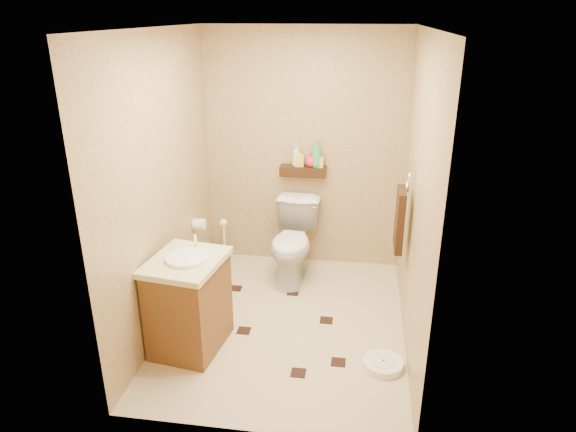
# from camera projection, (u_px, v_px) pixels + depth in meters

# --- Properties ---
(ground) EXTENTS (2.50, 2.50, 0.00)m
(ground) POSITION_uv_depth(u_px,v_px,m) (286.00, 323.00, 4.43)
(ground) COLOR #CAB094
(ground) RESTS_ON ground
(wall_back) EXTENTS (2.00, 0.04, 2.40)m
(wall_back) POSITION_uv_depth(u_px,v_px,m) (304.00, 152.00, 5.14)
(wall_back) COLOR tan
(wall_back) RESTS_ON ground
(wall_front) EXTENTS (2.00, 0.04, 2.40)m
(wall_front) POSITION_uv_depth(u_px,v_px,m) (251.00, 265.00, 2.84)
(wall_front) COLOR tan
(wall_front) RESTS_ON ground
(wall_left) EXTENTS (0.04, 2.50, 2.40)m
(wall_left) POSITION_uv_depth(u_px,v_px,m) (163.00, 186.00, 4.12)
(wall_left) COLOR tan
(wall_left) RESTS_ON ground
(wall_right) EXTENTS (0.04, 2.50, 2.40)m
(wall_right) POSITION_uv_depth(u_px,v_px,m) (417.00, 198.00, 3.85)
(wall_right) COLOR tan
(wall_right) RESTS_ON ground
(ceiling) EXTENTS (2.00, 2.50, 0.02)m
(ceiling) POSITION_uv_depth(u_px,v_px,m) (285.00, 28.00, 3.54)
(ceiling) COLOR silver
(ceiling) RESTS_ON wall_back
(wall_shelf) EXTENTS (0.46, 0.14, 0.10)m
(wall_shelf) POSITION_uv_depth(u_px,v_px,m) (303.00, 171.00, 5.13)
(wall_shelf) COLOR #331E0E
(wall_shelf) RESTS_ON wall_back
(floor_accents) EXTENTS (1.16, 1.27, 0.01)m
(floor_accents) POSITION_uv_depth(u_px,v_px,m) (287.00, 325.00, 4.41)
(floor_accents) COLOR black
(floor_accents) RESTS_ON ground
(toilet) EXTENTS (0.46, 0.78, 0.78)m
(toilet) POSITION_uv_depth(u_px,v_px,m) (293.00, 242.00, 5.06)
(toilet) COLOR white
(toilet) RESTS_ON ground
(vanity) EXTENTS (0.60, 0.70, 0.89)m
(vanity) POSITION_uv_depth(u_px,v_px,m) (189.00, 302.00, 4.00)
(vanity) COLOR brown
(vanity) RESTS_ON ground
(bathroom_scale) EXTENTS (0.32, 0.32, 0.06)m
(bathroom_scale) POSITION_uv_depth(u_px,v_px,m) (383.00, 364.00, 3.87)
(bathroom_scale) COLOR white
(bathroom_scale) RESTS_ON ground
(toilet_brush) EXTENTS (0.11, 0.11, 0.49)m
(toilet_brush) POSITION_uv_depth(u_px,v_px,m) (225.00, 247.00, 5.46)
(toilet_brush) COLOR #19645E
(toilet_brush) RESTS_ON ground
(towel_ring) EXTENTS (0.12, 0.30, 0.76)m
(towel_ring) POSITION_uv_depth(u_px,v_px,m) (400.00, 217.00, 4.19)
(towel_ring) COLOR silver
(towel_ring) RESTS_ON wall_right
(toilet_paper) EXTENTS (0.12, 0.11, 0.12)m
(toilet_paper) POSITION_uv_depth(u_px,v_px,m) (199.00, 224.00, 4.94)
(toilet_paper) COLOR white
(toilet_paper) RESTS_ON wall_left
(bottle_a) EXTENTS (0.10, 0.10, 0.22)m
(bottle_a) POSITION_uv_depth(u_px,v_px,m) (296.00, 155.00, 5.08)
(bottle_a) COLOR silver
(bottle_a) RESTS_ON wall_shelf
(bottle_b) EXTENTS (0.09, 0.09, 0.18)m
(bottle_b) POSITION_uv_depth(u_px,v_px,m) (300.00, 158.00, 5.08)
(bottle_b) COLOR gold
(bottle_b) RESTS_ON wall_shelf
(bottle_c) EXTENTS (0.15, 0.15, 0.14)m
(bottle_c) POSITION_uv_depth(u_px,v_px,m) (311.00, 160.00, 5.07)
(bottle_c) COLOR #F81D44
(bottle_c) RESTS_ON wall_shelf
(bottle_d) EXTENTS (0.13, 0.13, 0.26)m
(bottle_d) POSITION_uv_depth(u_px,v_px,m) (317.00, 154.00, 5.04)
(bottle_d) COLOR #38A962
(bottle_d) RESTS_ON wall_shelf
(bottle_e) EXTENTS (0.07, 0.07, 0.15)m
(bottle_e) POSITION_uv_depth(u_px,v_px,m) (320.00, 160.00, 5.06)
(bottle_e) COLOR #EEC84F
(bottle_e) RESTS_ON wall_shelf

